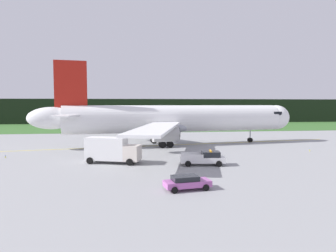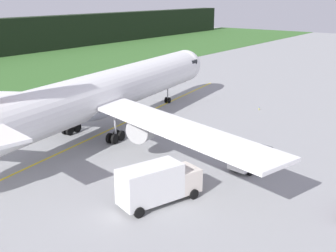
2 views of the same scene
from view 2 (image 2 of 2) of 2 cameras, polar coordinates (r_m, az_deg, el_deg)
name	(u,v)px [view 2 (image 2 of 2)]	position (r m, az deg, el deg)	size (l,w,h in m)	color
ground	(139,154)	(46.03, -3.95, -3.78)	(320.00, 320.00, 0.00)	gray
taxiway_centerline_main	(108,130)	(54.25, -8.08, -0.57)	(67.42, 0.30, 0.01)	yellow
airliner	(103,93)	(52.38, -8.76, 4.37)	(51.72, 50.67, 15.42)	white
ops_pickup_truck	(254,158)	(43.30, 11.54, -4.23)	(5.93, 2.90, 1.94)	white
catering_truck	(157,183)	(34.92, -1.43, -7.69)	(7.56, 4.50, 3.59)	beige
apron_cone	(223,150)	(46.54, 7.47, -3.28)	(0.46, 0.46, 0.58)	black
taxiway_edge_light_east	(259,108)	(64.52, 12.22, 2.36)	(0.12, 0.12, 0.47)	yellow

